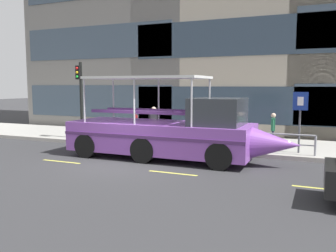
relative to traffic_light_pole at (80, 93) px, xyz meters
name	(u,v)px	position (x,y,z in m)	size (l,w,h in m)	color
ground_plane	(124,163)	(4.79, -3.72, -2.65)	(120.00, 120.00, 0.00)	#333335
sidewalk	(177,140)	(4.79, 1.88, -2.56)	(32.00, 4.80, 0.18)	#A8A59E
curb_edge	(157,148)	(4.79, -0.61, -2.56)	(32.00, 0.18, 0.18)	#B2ADA3
lane_centreline	(113,167)	(4.79, -4.52, -2.64)	(25.80, 0.12, 0.01)	#DBD64C
curb_guardrail	(186,134)	(6.08, -0.27, -1.88)	(11.26, 0.09, 0.86)	gray
traffic_light_pole	(80,93)	(0.00, 0.00, 0.00)	(0.24, 0.46, 4.07)	black
parking_sign	(300,112)	(11.01, 0.17, -0.72)	(0.60, 0.12, 2.57)	#4C4F54
leaned_bicycle	(94,132)	(0.69, 0.15, -2.09)	(1.74, 0.46, 0.96)	black
duck_tour_boat	(172,132)	(6.22, -2.28, -1.54)	(9.54, 2.66, 3.39)	purple
pedestrian_near_bow	(273,127)	(9.83, 1.05, -1.50)	(0.22, 0.46, 1.60)	#1E2338
pedestrian_mid_left	(199,123)	(6.38, 0.72, -1.42)	(0.43, 0.33, 1.73)	#47423D
pedestrian_mid_right	(154,121)	(4.09, 0.48, -1.39)	(0.48, 0.30, 1.78)	#47423D
pedestrian_near_stern	(136,122)	(2.87, 0.81, -1.54)	(0.24, 0.42, 1.53)	#1E2338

